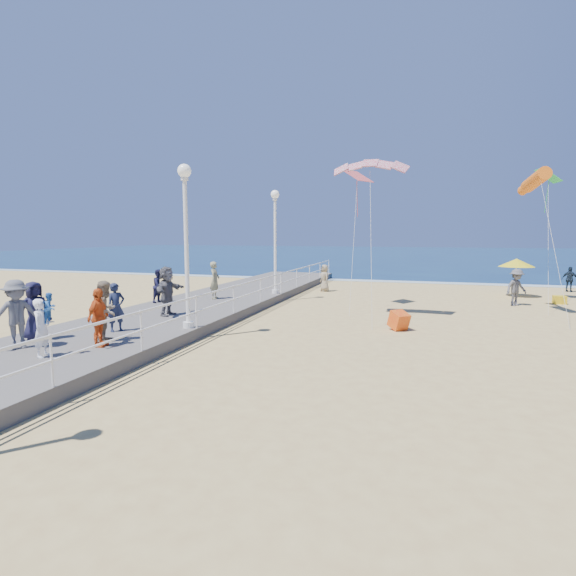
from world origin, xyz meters
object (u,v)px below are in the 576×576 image
(spectator_4, at_px, (35,311))
(spectator_3, at_px, (98,318))
(beach_walker_b, at_px, (570,279))
(spectator_2, at_px, (17,314))
(spectator_5, at_px, (167,291))
(beach_walker_c, at_px, (325,278))
(spectator_6, at_px, (215,280))
(spectator_0, at_px, (116,307))
(lamp_post_mid, at_px, (186,229))
(spectator_7, at_px, (159,286))
(beach_chair_left, at_px, (560,300))
(toddler_held, at_px, (50,308))
(beach_walker_a, at_px, (516,287))
(box_kite, at_px, (399,322))
(woman_holding_toddler, at_px, (42,328))
(beach_umbrella, at_px, (517,263))
(lamp_post_far, at_px, (275,231))
(spectator_1, at_px, (106,311))

(spectator_4, bearing_deg, spectator_3, -73.21)
(beach_walker_b, bearing_deg, spectator_2, 78.18)
(spectator_4, height_order, spectator_5, spectator_5)
(beach_walker_c, bearing_deg, spectator_6, -66.04)
(spectator_0, relative_size, spectator_5, 0.83)
(lamp_post_mid, height_order, beach_walker_c, lamp_post_mid)
(spectator_7, relative_size, beach_walker_b, 0.98)
(spectator_7, xyz_separation_m, beach_walker_b, (19.91, 13.18, -0.38))
(spectator_3, distance_m, beach_chair_left, 21.52)
(toddler_held, xyz_separation_m, beach_walker_c, (3.17, 17.77, -0.82))
(beach_walker_a, distance_m, box_kite, 9.08)
(lamp_post_mid, distance_m, toddler_held, 4.84)
(lamp_post_mid, height_order, spectator_5, lamp_post_mid)
(spectator_5, bearing_deg, spectator_6, 2.11)
(spectator_0, distance_m, box_kite, 9.77)
(woman_holding_toddler, relative_size, spectator_5, 0.79)
(beach_walker_c, bearing_deg, box_kite, -12.60)
(woman_holding_toddler, bearing_deg, toddler_held, -57.54)
(lamp_post_mid, height_order, spectator_7, lamp_post_mid)
(beach_walker_b, xyz_separation_m, beach_umbrella, (-3.55, -3.31, 1.14))
(spectator_5, relative_size, spectator_7, 1.25)
(toddler_held, bearing_deg, spectator_4, 43.28)
(beach_walker_a, relative_size, beach_walker_b, 1.18)
(beach_walker_b, height_order, beach_chair_left, beach_walker_b)
(woman_holding_toddler, height_order, spectator_2, spectator_2)
(woman_holding_toddler, distance_m, spectator_6, 10.60)
(spectator_0, relative_size, beach_walker_b, 1.01)
(beach_chair_left, bearing_deg, beach_umbrella, 129.12)
(woman_holding_toddler, xyz_separation_m, spectator_3, (0.64, 1.29, 0.07))
(lamp_post_far, bearing_deg, beach_umbrella, 23.94)
(spectator_2, xyz_separation_m, spectator_5, (1.11, 5.60, 0.00))
(spectator_2, height_order, beach_walker_b, spectator_2)
(spectator_1, bearing_deg, spectator_0, 16.29)
(spectator_4, relative_size, box_kite, 2.89)
(spectator_4, bearing_deg, spectator_7, 24.49)
(beach_walker_a, distance_m, beach_walker_b, 7.90)
(spectator_3, height_order, spectator_5, spectator_5)
(woman_holding_toddler, height_order, toddler_held, toddler_held)
(woman_holding_toddler, distance_m, toddler_held, 0.54)
(lamp_post_far, xyz_separation_m, beach_walker_c, (1.60, 4.66, -2.84))
(lamp_post_mid, height_order, beach_walker_a, lamp_post_mid)
(box_kite, bearing_deg, beach_walker_c, 73.75)
(woman_holding_toddler, relative_size, spectator_4, 0.86)
(spectator_1, relative_size, beach_walker_b, 1.15)
(spectator_7, relative_size, beach_chair_left, 2.74)
(spectator_6, bearing_deg, beach_chair_left, -76.98)
(beach_walker_b, bearing_deg, spectator_4, 76.34)
(lamp_post_mid, bearing_deg, woman_holding_toddler, -112.03)
(woman_holding_toddler, relative_size, toddler_held, 1.91)
(spectator_0, height_order, beach_walker_c, spectator_0)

